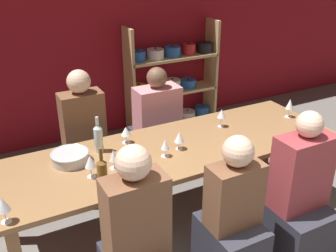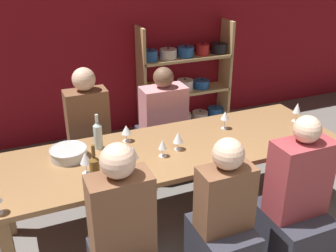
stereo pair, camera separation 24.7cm
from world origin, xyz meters
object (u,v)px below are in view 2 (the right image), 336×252
(wine_bottle_green, at_px, (95,170))
(person_far_b, at_px, (90,147))
(wine_glass_white_a, at_px, (126,130))
(person_far_a, at_px, (164,136))
(wine_glass_red_b, at_px, (178,138))
(person_near_b, at_px, (222,233))
(person_near_c, at_px, (294,210))
(wine_glass_white_b, at_px, (85,158))
(wine_glass_red_c, at_px, (110,154))
(wine_glass_empty_b, at_px, (133,152))
(dining_table, at_px, (173,155))
(wine_glass_red_a, at_px, (297,109))
(mixing_bowl, at_px, (69,153))
(shelf_unit, at_px, (183,85))
(wine_glass_empty_a, at_px, (225,116))
(wine_bottle_dark, at_px, (98,135))
(wine_glass_white_c, at_px, (162,145))

(wine_bottle_green, distance_m, person_far_b, 1.14)
(wine_glass_white_a, height_order, person_far_a, person_far_a)
(wine_glass_red_b, bearing_deg, person_near_b, -89.21)
(person_far_b, relative_size, person_near_c, 1.05)
(wine_glass_white_b, xyz_separation_m, wine_glass_red_b, (0.76, 0.08, -0.02))
(wine_glass_red_c, distance_m, person_far_a, 1.28)
(wine_glass_white_b, bearing_deg, wine_glass_empty_b, -11.95)
(dining_table, bearing_deg, person_near_b, -87.47)
(dining_table, bearing_deg, person_near_c, -49.25)
(wine_glass_red_a, bearing_deg, person_far_a, 142.10)
(wine_glass_white_a, distance_m, wine_glass_white_b, 0.57)
(mixing_bowl, distance_m, wine_bottle_green, 0.47)
(wine_bottle_green, relative_size, person_near_c, 0.26)
(shelf_unit, bearing_deg, person_near_b, -109.23)
(shelf_unit, bearing_deg, person_near_c, -96.25)
(wine_glass_empty_a, relative_size, wine_glass_red_c, 1.08)
(wine_glass_red_b, bearing_deg, person_far_b, 124.73)
(person_near_c, bearing_deg, person_near_b, -178.36)
(wine_glass_empty_a, bearing_deg, wine_glass_empty_b, -160.41)
(wine_glass_red_c, bearing_deg, person_far_b, 89.01)
(wine_bottle_green, bearing_deg, dining_table, 22.94)
(wine_glass_red_c, height_order, person_near_b, person_near_b)
(wine_glass_empty_a, height_order, wine_glass_red_c, wine_glass_empty_a)
(wine_glass_red_a, relative_size, person_far_b, 0.15)
(wine_glass_white_a, distance_m, person_far_b, 0.66)
(dining_table, relative_size, person_near_b, 2.43)
(wine_bottle_dark, relative_size, wine_glass_white_a, 2.05)
(wine_glass_red_a, height_order, person_near_b, person_near_b)
(mixing_bowl, height_order, wine_glass_red_b, wine_glass_red_b)
(shelf_unit, distance_m, wine_glass_empty_a, 1.73)
(wine_glass_white_c, bearing_deg, wine_bottle_green, -161.12)
(person_far_a, bearing_deg, wine_glass_white_a, 44.86)
(wine_bottle_green, xyz_separation_m, wine_bottle_dark, (0.15, 0.52, 0.00))
(dining_table, distance_m, wine_bottle_dark, 0.63)
(wine_glass_white_a, height_order, wine_glass_empty_a, wine_glass_empty_a)
(dining_table, xyz_separation_m, wine_glass_red_b, (0.02, -0.05, 0.18))
(wine_glass_white_c, distance_m, person_near_b, 0.80)
(person_near_b, bearing_deg, wine_glass_empty_a, 60.05)
(wine_bottle_green, height_order, wine_glass_empty_b, wine_bottle_green)
(wine_bottle_green, height_order, wine_glass_red_b, wine_bottle_green)
(dining_table, xyz_separation_m, wine_glass_empty_a, (0.57, 0.15, 0.20))
(wine_bottle_green, height_order, wine_glass_white_a, wine_bottle_green)
(wine_glass_red_b, distance_m, wine_glass_empty_b, 0.45)
(wine_glass_white_b, bearing_deg, wine_bottle_green, -81.17)
(wine_glass_red_a, height_order, person_far_b, person_far_b)
(wine_glass_empty_b, bearing_deg, person_near_c, -28.26)
(wine_glass_white_a, bearing_deg, wine_bottle_dark, -171.54)
(wine_glass_empty_a, xyz_separation_m, person_far_b, (-1.11, 0.61, -0.39))
(wine_glass_red_b, height_order, person_far_b, person_far_b)
(mixing_bowl, bearing_deg, wine_bottle_green, -76.77)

